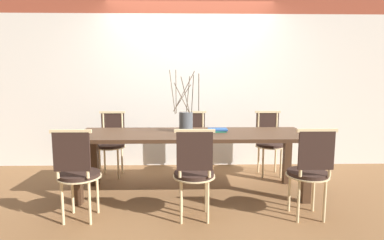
{
  "coord_description": "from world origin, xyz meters",
  "views": [
    {
      "loc": [
        -0.07,
        -3.42,
        1.32
      ],
      "look_at": [
        0.0,
        0.0,
        0.87
      ],
      "focal_mm": 28.0,
      "sensor_mm": 36.0,
      "label": 1
    }
  ],
  "objects_px": {
    "dining_table": "(192,141)",
    "book_stack": "(217,130)",
    "chair_far_center": "(269,140)",
    "vase_centerpiece": "(186,121)",
    "chair_near_center": "(310,169)"
  },
  "relations": [
    {
      "from": "chair_far_center",
      "to": "vase_centerpiece",
      "type": "distance_m",
      "value": 1.39
    },
    {
      "from": "chair_near_center",
      "to": "dining_table",
      "type": "bearing_deg",
      "value": 147.42
    },
    {
      "from": "dining_table",
      "to": "book_stack",
      "type": "distance_m",
      "value": 0.33
    },
    {
      "from": "vase_centerpiece",
      "to": "book_stack",
      "type": "distance_m",
      "value": 0.39
    },
    {
      "from": "chair_far_center",
      "to": "vase_centerpiece",
      "type": "height_order",
      "value": "vase_centerpiece"
    },
    {
      "from": "vase_centerpiece",
      "to": "book_stack",
      "type": "bearing_deg",
      "value": 1.95
    },
    {
      "from": "dining_table",
      "to": "chair_far_center",
      "type": "bearing_deg",
      "value": 32.45
    },
    {
      "from": "dining_table",
      "to": "vase_centerpiece",
      "type": "distance_m",
      "value": 0.24
    },
    {
      "from": "chair_far_center",
      "to": "book_stack",
      "type": "height_order",
      "value": "chair_far_center"
    },
    {
      "from": "vase_centerpiece",
      "to": "dining_table",
      "type": "bearing_deg",
      "value": -40.83
    },
    {
      "from": "chair_near_center",
      "to": "vase_centerpiece",
      "type": "xyz_separation_m",
      "value": [
        -1.17,
        0.76,
        0.37
      ]
    },
    {
      "from": "chair_near_center",
      "to": "book_stack",
      "type": "bearing_deg",
      "value": 135.86
    },
    {
      "from": "vase_centerpiece",
      "to": "book_stack",
      "type": "relative_size",
      "value": 3.02
    },
    {
      "from": "dining_table",
      "to": "vase_centerpiece",
      "type": "bearing_deg",
      "value": 139.17
    },
    {
      "from": "book_stack",
      "to": "chair_far_center",
      "type": "bearing_deg",
      "value": 37.96
    }
  ]
}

